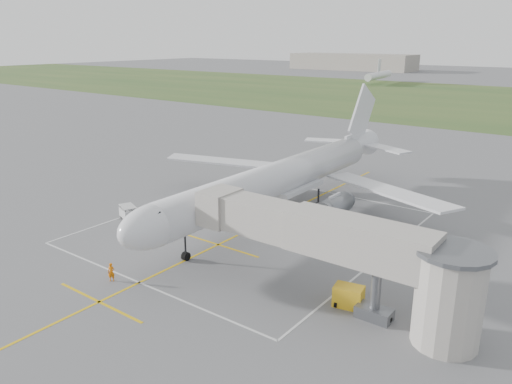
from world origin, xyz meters
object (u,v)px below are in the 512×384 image
Objects in this scene: airliner at (280,178)px; baggage_cart at (128,213)px; ramp_worker_wing at (242,201)px; ramp_worker_nose at (111,272)px; jet_bridge at (349,251)px; gpu_unit at (348,296)px.

airliner is 17.47m from baggage_cart.
airliner is 27.66× the size of ramp_worker_wing.
ramp_worker_nose is 0.95× the size of ramp_worker_wing.
airliner reaches higher than ramp_worker_nose.
ramp_worker_wing reaches higher than ramp_worker_nose.
jet_bridge is at bearing 15.80° from baggage_cart.
airliner reaches higher than ramp_worker_wing.
ramp_worker_nose is (-17.80, -7.67, -3.94)m from jet_bridge.
airliner reaches higher than baggage_cart.
ramp_worker_wing is (7.68, 10.82, 0.02)m from baggage_cart.
gpu_unit reaches higher than baggage_cart.
jet_bridge is at bearing -174.77° from ramp_worker_wing.
airliner is at bearing 137.81° from jet_bridge.
gpu_unit is 1.50× the size of ramp_worker_nose.
gpu_unit is at bearing -173.86° from ramp_worker_wing.
jet_bridge reaches higher than gpu_unit.
jet_bridge is 8.75× the size of baggage_cart.
baggage_cart is at bearing 164.40° from gpu_unit.
airliner reaches higher than jet_bridge.
gpu_unit is (15.68, -13.75, -3.58)m from airliner.
ramp_worker_wing is (-3.01, 21.37, 0.04)m from ramp_worker_nose.
ramp_worker_nose is at bearing -95.41° from airliner.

